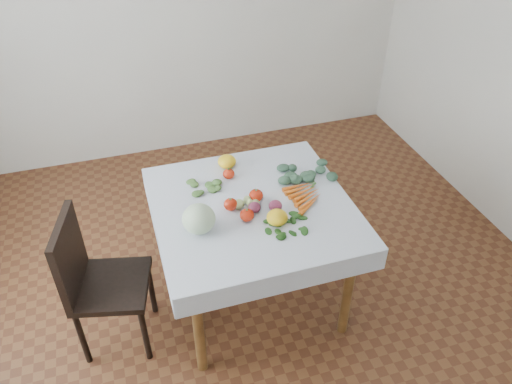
# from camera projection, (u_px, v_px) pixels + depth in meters

# --- Properties ---
(ground) EXTENTS (4.00, 4.00, 0.00)m
(ground) POSITION_uv_depth(u_px,v_px,m) (253.00, 294.00, 3.32)
(ground) COLOR brown
(back_wall) EXTENTS (4.00, 0.04, 2.70)m
(back_wall) POSITION_uv_depth(u_px,v_px,m) (179.00, 1.00, 4.03)
(back_wall) COLOR beige
(back_wall) RESTS_ON ground
(table) EXTENTS (1.00, 1.00, 0.75)m
(table) POSITION_uv_depth(u_px,v_px,m) (253.00, 219.00, 2.93)
(table) COLOR brown
(table) RESTS_ON ground
(tablecloth) EXTENTS (1.12, 1.12, 0.01)m
(tablecloth) POSITION_uv_depth(u_px,v_px,m) (253.00, 205.00, 2.87)
(tablecloth) COLOR silver
(tablecloth) RESTS_ON table
(chair) EXTENTS (0.49, 0.49, 0.90)m
(chair) POSITION_uv_depth(u_px,v_px,m) (94.00, 276.00, 2.75)
(chair) COLOR black
(chair) RESTS_ON ground
(cabbage) EXTENTS (0.24, 0.24, 0.16)m
(cabbage) POSITION_uv_depth(u_px,v_px,m) (199.00, 219.00, 2.64)
(cabbage) COLOR #B7C9A8
(cabbage) RESTS_ON tablecloth
(tomato_a) EXTENTS (0.10, 0.10, 0.07)m
(tomato_a) POSITION_uv_depth(u_px,v_px,m) (231.00, 204.00, 2.81)
(tomato_a) COLOR red
(tomato_a) RESTS_ON tablecloth
(tomato_b) EXTENTS (0.10, 0.10, 0.06)m
(tomato_b) POSITION_uv_depth(u_px,v_px,m) (229.00, 174.00, 3.06)
(tomato_b) COLOR red
(tomato_b) RESTS_ON tablecloth
(tomato_c) EXTENTS (0.10, 0.10, 0.07)m
(tomato_c) POSITION_uv_depth(u_px,v_px,m) (247.00, 215.00, 2.74)
(tomato_c) COLOR red
(tomato_c) RESTS_ON tablecloth
(tomato_d) EXTENTS (0.10, 0.10, 0.07)m
(tomato_d) POSITION_uv_depth(u_px,v_px,m) (256.00, 195.00, 2.88)
(tomato_d) COLOR red
(tomato_d) RESTS_ON tablecloth
(heirloom_back) EXTENTS (0.14, 0.14, 0.08)m
(heirloom_back) POSITION_uv_depth(u_px,v_px,m) (227.00, 161.00, 3.15)
(heirloom_back) COLOR #F2AE19
(heirloom_back) RESTS_ON tablecloth
(heirloom_front) EXTENTS (0.15, 0.15, 0.08)m
(heirloom_front) POSITION_uv_depth(u_px,v_px,m) (277.00, 217.00, 2.71)
(heirloom_front) COLOR #F2AE19
(heirloom_front) RESTS_ON tablecloth
(onion_a) EXTENTS (0.08, 0.08, 0.06)m
(onion_a) POSITION_uv_depth(u_px,v_px,m) (254.00, 207.00, 2.80)
(onion_a) COLOR #591934
(onion_a) RESTS_ON tablecloth
(onion_b) EXTENTS (0.09, 0.09, 0.07)m
(onion_b) POSITION_uv_depth(u_px,v_px,m) (275.00, 206.00, 2.81)
(onion_b) COLOR #591934
(onion_b) RESTS_ON tablecloth
(tomatillo_cluster) EXTENTS (0.16, 0.10, 0.04)m
(tomatillo_cluster) POSITION_uv_depth(u_px,v_px,m) (248.00, 203.00, 2.84)
(tomatillo_cluster) COLOR #B2BF6E
(tomatillo_cluster) RESTS_ON tablecloth
(carrot_bunch) EXTENTS (0.20, 0.29, 0.03)m
(carrot_bunch) POSITION_uv_depth(u_px,v_px,m) (305.00, 195.00, 2.91)
(carrot_bunch) COLOR orange
(carrot_bunch) RESTS_ON tablecloth
(kale_bunch) EXTENTS (0.34, 0.26, 0.04)m
(kale_bunch) POSITION_uv_depth(u_px,v_px,m) (307.00, 176.00, 3.06)
(kale_bunch) COLOR #3C6247
(kale_bunch) RESTS_ON tablecloth
(basil_bunch) EXTENTS (0.26, 0.19, 0.01)m
(basil_bunch) POSITION_uv_depth(u_px,v_px,m) (285.00, 226.00, 2.71)
(basil_bunch) COLOR #204816
(basil_bunch) RESTS_ON tablecloth
(dill_bunch) EXTENTS (0.23, 0.17, 0.02)m
(dill_bunch) POSITION_uv_depth(u_px,v_px,m) (207.00, 185.00, 3.00)
(dill_bunch) COLOR #446F32
(dill_bunch) RESTS_ON tablecloth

